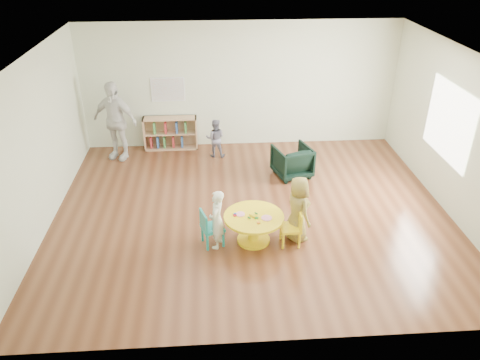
{
  "coord_description": "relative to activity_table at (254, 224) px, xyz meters",
  "views": [
    {
      "loc": [
        -0.69,
        -7.1,
        4.55
      ],
      "look_at": [
        -0.23,
        -0.3,
        0.82
      ],
      "focal_mm": 35.0,
      "sensor_mm": 36.0,
      "label": 1
    }
  ],
  "objects": [
    {
      "name": "room",
      "position": [
        0.06,
        0.89,
        1.56
      ],
      "size": [
        7.1,
        7.0,
        2.8
      ],
      "color": "#5A311C",
      "rests_on": "ground"
    },
    {
      "name": "activity_table",
      "position": [
        0.0,
        0.0,
        0.0
      ],
      "size": [
        0.96,
        0.96,
        0.53
      ],
      "rotation": [
        0.0,
        0.0,
        -0.18
      ],
      "color": "yellow",
      "rests_on": "ground"
    },
    {
      "name": "kid_chair_left",
      "position": [
        -0.71,
        -0.05,
        0.0
      ],
      "size": [
        0.42,
        0.42,
        0.62
      ],
      "rotation": [
        0.0,
        0.0,
        -1.26
      ],
      "color": "teal",
      "rests_on": "ground"
    },
    {
      "name": "kid_chair_right",
      "position": [
        0.62,
        -0.11,
        -0.01
      ],
      "size": [
        0.32,
        0.32,
        0.6
      ],
      "rotation": [
        0.0,
        0.0,
        1.57
      ],
      "color": "yellow",
      "rests_on": "ground"
    },
    {
      "name": "bookshelf",
      "position": [
        -1.57,
        3.75,
        0.03
      ],
      "size": [
        1.2,
        0.3,
        0.75
      ],
      "color": "tan",
      "rests_on": "ground"
    },
    {
      "name": "alphabet_poster",
      "position": [
        -1.55,
        3.88,
        1.02
      ],
      "size": [
        0.74,
        0.01,
        0.54
      ],
      "color": "white",
      "rests_on": "ground"
    },
    {
      "name": "armchair",
      "position": [
        0.99,
        2.21,
        -0.01
      ],
      "size": [
        0.86,
        0.88,
        0.64
      ],
      "primitive_type": "imported",
      "rotation": [
        0.0,
        0.0,
        3.44
      ],
      "color": "black",
      "rests_on": "ground"
    },
    {
      "name": "child_left",
      "position": [
        -0.59,
        -0.09,
        0.17
      ],
      "size": [
        0.33,
        0.41,
        1.0
      ],
      "primitive_type": "imported",
      "rotation": [
        0.0,
        0.0,
        -1.85
      ],
      "color": "white",
      "rests_on": "ground"
    },
    {
      "name": "child_right",
      "position": [
        0.71,
        0.02,
        0.23
      ],
      "size": [
        0.53,
        0.64,
        1.12
      ],
      "primitive_type": "imported",
      "rotation": [
        0.0,
        0.0,
        1.93
      ],
      "color": "yellow",
      "rests_on": "ground"
    },
    {
      "name": "toddler",
      "position": [
        -0.55,
        3.23,
        0.1
      ],
      "size": [
        0.45,
        0.37,
        0.86
      ],
      "primitive_type": "imported",
      "rotation": [
        0.0,
        0.0,
        3.04
      ],
      "color": "#19183D",
      "rests_on": "ground"
    },
    {
      "name": "adult_caretaker",
      "position": [
        -2.68,
        3.32,
        0.53
      ],
      "size": [
        1.09,
        0.76,
        1.72
      ],
      "primitive_type": "imported",
      "rotation": [
        0.0,
        0.0,
        -0.37
      ],
      "color": "white",
      "rests_on": "ground"
    }
  ]
}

